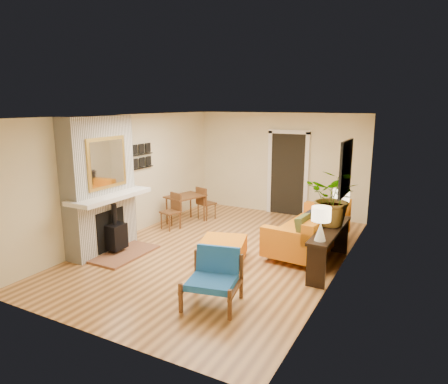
# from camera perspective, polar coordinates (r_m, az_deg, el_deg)

# --- Properties ---
(room_shell) EXTENTS (6.50, 6.50, 6.50)m
(room_shell) POSITION_cam_1_polar(r_m,az_deg,el_deg) (9.66, 10.00, 2.92)
(room_shell) COLOR tan
(room_shell) RESTS_ON ground
(fireplace) EXTENTS (1.09, 1.68, 2.60)m
(fireplace) POSITION_cam_1_polar(r_m,az_deg,el_deg) (7.91, -17.14, 0.45)
(fireplace) COLOR white
(fireplace) RESTS_ON ground
(sofa) EXTENTS (1.17, 2.40, 0.92)m
(sofa) POSITION_cam_1_polar(r_m,az_deg,el_deg) (8.06, 12.65, -5.23)
(sofa) COLOR silver
(sofa) RESTS_ON ground
(ottoman) EXTENTS (0.97, 0.97, 0.40)m
(ottoman) POSITION_cam_1_polar(r_m,az_deg,el_deg) (7.39, -0.10, -8.00)
(ottoman) COLOR silver
(ottoman) RESTS_ON ground
(blue_chair) EXTENTS (0.88, 0.87, 0.78)m
(blue_chair) POSITION_cam_1_polar(r_m,az_deg,el_deg) (5.85, -1.41, -11.66)
(blue_chair) COLOR brown
(blue_chair) RESTS_ON ground
(dining_table) EXTENTS (0.93, 1.56, 0.82)m
(dining_table) POSITION_cam_1_polar(r_m,az_deg,el_deg) (9.56, -5.27, -1.34)
(dining_table) COLOR brown
(dining_table) RESTS_ON ground
(console_table) EXTENTS (0.34, 1.85, 0.72)m
(console_table) POSITION_cam_1_polar(r_m,az_deg,el_deg) (7.15, 14.89, -6.19)
(console_table) COLOR black
(console_table) RESTS_ON ground
(lamp_near) EXTENTS (0.30, 0.30, 0.54)m
(lamp_near) POSITION_cam_1_polar(r_m,az_deg,el_deg) (6.36, 13.68, -3.87)
(lamp_near) COLOR white
(lamp_near) RESTS_ON console_table
(lamp_far) EXTENTS (0.30, 0.30, 0.54)m
(lamp_far) POSITION_cam_1_polar(r_m,az_deg,el_deg) (7.71, 16.36, -1.16)
(lamp_far) COLOR white
(lamp_far) RESTS_ON console_table
(houseplant) EXTENTS (1.02, 0.92, 1.00)m
(houseplant) POSITION_cam_1_polar(r_m,az_deg,el_deg) (7.17, 15.48, -0.78)
(houseplant) COLOR #1E5919
(houseplant) RESTS_ON console_table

